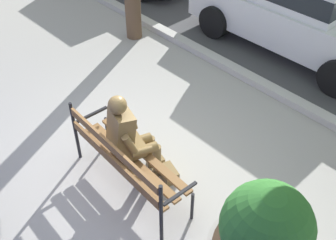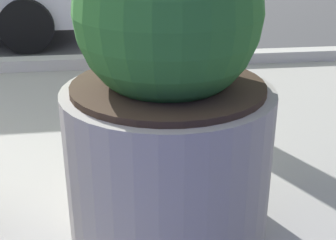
% 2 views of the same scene
% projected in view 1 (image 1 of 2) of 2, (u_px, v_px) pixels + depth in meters
% --- Properties ---
extents(ground_plane, '(80.00, 80.00, 0.00)m').
position_uv_depth(ground_plane, '(125.00, 171.00, 5.52)').
color(ground_plane, '#9E9B93').
extents(curb_stone, '(60.00, 0.20, 0.12)m').
position_uv_depth(curb_stone, '(260.00, 83.00, 6.97)').
color(curb_stone, '#B2AFA8').
rests_on(curb_stone, ground).
extents(park_bench, '(1.82, 0.59, 0.95)m').
position_uv_depth(park_bench, '(124.00, 159.00, 4.95)').
color(park_bench, brown).
rests_on(park_bench, ground).
extents(bronze_statue_seated, '(0.78, 0.80, 1.37)m').
position_uv_depth(bronze_statue_seated, '(133.00, 140.00, 5.01)').
color(bronze_statue_seated, brown).
rests_on(bronze_statue_seated, ground).
extents(parked_car_white, '(4.12, 1.96, 1.56)m').
position_uv_depth(parked_car_white, '(300.00, 5.00, 7.50)').
color(parked_car_white, silver).
rests_on(parked_car_white, ground).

